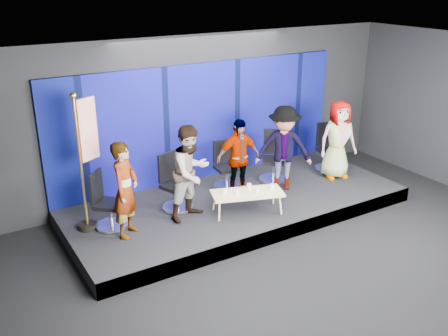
% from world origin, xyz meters
% --- Properties ---
extents(ground, '(10.00, 10.00, 0.00)m').
position_xyz_m(ground, '(0.00, 0.00, 0.00)').
color(ground, black).
rests_on(ground, ground).
extents(room_walls, '(10.02, 8.02, 3.51)m').
position_xyz_m(room_walls, '(0.00, 0.00, 2.43)').
color(room_walls, black).
rests_on(room_walls, ground).
extents(riser, '(7.00, 3.00, 0.30)m').
position_xyz_m(riser, '(0.00, 2.50, 0.15)').
color(riser, black).
rests_on(riser, ground).
extents(backdrop, '(7.00, 0.08, 2.60)m').
position_xyz_m(backdrop, '(0.00, 3.95, 1.60)').
color(backdrop, '#070F52').
rests_on(backdrop, riser).
extents(chair_a, '(0.86, 0.86, 1.08)m').
position_xyz_m(chair_a, '(-2.70, 2.68, 0.66)').
color(chair_a, silver).
rests_on(chair_a, riser).
extents(panelist_a, '(0.74, 0.75, 1.75)m').
position_xyz_m(panelist_a, '(-2.49, 2.23, 1.18)').
color(panelist_a, black).
rests_on(panelist_a, riser).
extents(chair_b, '(0.80, 0.80, 1.13)m').
position_xyz_m(chair_b, '(-1.29, 2.76, 0.67)').
color(chair_b, silver).
rests_on(chair_b, riser).
extents(panelist_b, '(1.06, 0.93, 1.83)m').
position_xyz_m(panelist_b, '(-1.19, 2.26, 1.21)').
color(panelist_b, black).
rests_on(panelist_b, riser).
extents(chair_c, '(0.62, 0.62, 1.02)m').
position_xyz_m(chair_c, '(0.13, 3.18, 0.64)').
color(chair_c, silver).
rests_on(chair_c, riser).
extents(panelist_c, '(1.00, 0.48, 1.65)m').
position_xyz_m(panelist_c, '(0.13, 2.67, 1.13)').
color(panelist_c, black).
rests_on(panelist_c, riser).
extents(chair_d, '(0.89, 0.89, 1.14)m').
position_xyz_m(chair_d, '(1.24, 2.93, 0.67)').
color(chair_d, silver).
rests_on(chair_d, riser).
extents(panelist_d, '(1.37, 1.24, 1.84)m').
position_xyz_m(panelist_d, '(1.12, 2.44, 1.22)').
color(panelist_d, black).
rests_on(panelist_d, riser).
extents(chair_e, '(0.76, 0.76, 1.11)m').
position_xyz_m(chair_e, '(2.75, 2.81, 0.66)').
color(chair_e, silver).
rests_on(chair_e, riser).
extents(panelist_e, '(0.99, 0.78, 1.79)m').
position_xyz_m(panelist_e, '(2.57, 2.34, 1.20)').
color(panelist_e, black).
rests_on(panelist_e, riser).
extents(coffee_table, '(1.50, 1.00, 0.43)m').
position_xyz_m(coffee_table, '(-0.18, 1.86, 0.69)').
color(coffee_table, tan).
rests_on(coffee_table, riser).
extents(mug_a, '(0.09, 0.09, 0.10)m').
position_xyz_m(mug_a, '(-0.60, 2.02, 0.78)').
color(mug_a, silver).
rests_on(mug_a, coffee_table).
extents(mug_b, '(0.08, 0.08, 0.09)m').
position_xyz_m(mug_b, '(-0.41, 1.87, 0.77)').
color(mug_b, silver).
rests_on(mug_b, coffee_table).
extents(mug_c, '(0.09, 0.09, 0.11)m').
position_xyz_m(mug_c, '(-0.06, 1.98, 0.78)').
color(mug_c, silver).
rests_on(mug_c, coffee_table).
extents(mug_d, '(0.07, 0.07, 0.09)m').
position_xyz_m(mug_d, '(-0.02, 1.77, 0.77)').
color(mug_d, silver).
rests_on(mug_d, coffee_table).
extents(mug_e, '(0.08, 0.08, 0.10)m').
position_xyz_m(mug_e, '(0.33, 1.75, 0.77)').
color(mug_e, silver).
rests_on(mug_e, coffee_table).
extents(flag_stand, '(0.56, 0.37, 2.55)m').
position_xyz_m(flag_stand, '(-2.94, 2.86, 1.65)').
color(flag_stand, black).
rests_on(flag_stand, riser).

